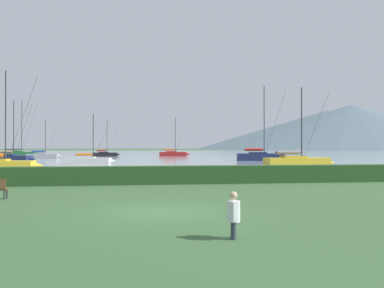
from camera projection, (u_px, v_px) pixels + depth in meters
The scene contains 15 objects.
ground_plane at pixel (161, 212), 14.67m from camera, with size 1000.00×1000.00×0.00m, color #385B33.
harbor_water at pixel (141, 153), 150.43m from camera, with size 320.00×246.00×0.00m, color #8C9EA3.
hedge_line at pixel (151, 175), 25.57m from camera, with size 80.00×1.20×1.17m, color #284C23.
sailboat_slip_0 at pixel (1, 165), 39.16m from camera, with size 7.55×2.25×10.07m.
sailboat_slip_1 at pixel (261, 156), 68.62m from camera, with size 9.49×4.16×13.02m.
sailboat_slip_2 at pixel (19, 154), 93.62m from camera, with size 9.29×3.15×13.47m.
sailboat_slip_6 at pixel (173, 154), 101.98m from camera, with size 8.19×3.29×10.13m.
sailboat_slip_7 at pixel (105, 154), 100.46m from camera, with size 7.07×2.19×9.35m.
sailboat_slip_8 at pixel (298, 162), 45.61m from camera, with size 8.52×2.70×9.36m.
sailboat_slip_9 at pixel (11, 158), 62.39m from camera, with size 7.79×3.75×9.76m.
sailboat_slip_11 at pixel (43, 156), 80.53m from camera, with size 7.13×2.32×7.85m.
sailboat_slip_12 at pixel (90, 161), 54.17m from camera, with size 6.68×2.65×7.01m.
person_seated_viewer at pixel (233, 213), 10.37m from camera, with size 0.36×0.56×1.25m.
distant_hill_west_ridge at pixel (328, 129), 436.77m from camera, with size 294.77×294.77×43.51m, color slate.
distant_hill_central_peak at pixel (352, 127), 366.12m from camera, with size 267.83×267.83×41.66m, color slate.
Camera 1 is at (-0.81, -14.71, 2.43)m, focal length 36.73 mm.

